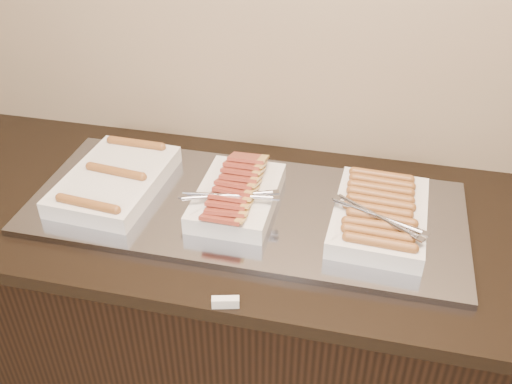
{
  "coord_description": "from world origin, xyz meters",
  "views": [
    {
      "loc": [
        0.32,
        0.89,
        1.86
      ],
      "look_at": [
        0.04,
        2.13,
        0.97
      ],
      "focal_mm": 40.0,
      "sensor_mm": 36.0,
      "label": 1
    }
  ],
  "objects_px": {
    "dish_right": "(379,214)",
    "counter": "(244,320)",
    "dish_left": "(115,180)",
    "dish_center": "(236,194)",
    "warming_tray": "(245,208)"
  },
  "relations": [
    {
      "from": "warming_tray",
      "to": "dish_right",
      "type": "bearing_deg",
      "value": -0.6
    },
    {
      "from": "warming_tray",
      "to": "dish_center",
      "type": "xyz_separation_m",
      "value": [
        -0.02,
        -0.0,
        0.05
      ]
    },
    {
      "from": "counter",
      "to": "warming_tray",
      "type": "bearing_deg",
      "value": 0.0
    },
    {
      "from": "dish_left",
      "to": "dish_right",
      "type": "height_order",
      "value": "dish_right"
    },
    {
      "from": "warming_tray",
      "to": "dish_center",
      "type": "relative_size",
      "value": 3.54
    },
    {
      "from": "dish_right",
      "to": "counter",
      "type": "bearing_deg",
      "value": -178.21
    },
    {
      "from": "counter",
      "to": "warming_tray",
      "type": "height_order",
      "value": "warming_tray"
    },
    {
      "from": "dish_left",
      "to": "dish_right",
      "type": "relative_size",
      "value": 1.08
    },
    {
      "from": "dish_left",
      "to": "dish_center",
      "type": "xyz_separation_m",
      "value": [
        0.36,
        -0.0,
        0.01
      ]
    },
    {
      "from": "dish_left",
      "to": "dish_right",
      "type": "xyz_separation_m",
      "value": [
        0.75,
        -0.0,
        0.01
      ]
    },
    {
      "from": "counter",
      "to": "warming_tray",
      "type": "relative_size",
      "value": 1.72
    },
    {
      "from": "warming_tray",
      "to": "dish_right",
      "type": "height_order",
      "value": "dish_right"
    },
    {
      "from": "dish_right",
      "to": "warming_tray",
      "type": "bearing_deg",
      "value": -178.23
    },
    {
      "from": "dish_center",
      "to": "dish_right",
      "type": "relative_size",
      "value": 0.93
    },
    {
      "from": "counter",
      "to": "dish_center",
      "type": "relative_size",
      "value": 6.07
    }
  ]
}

